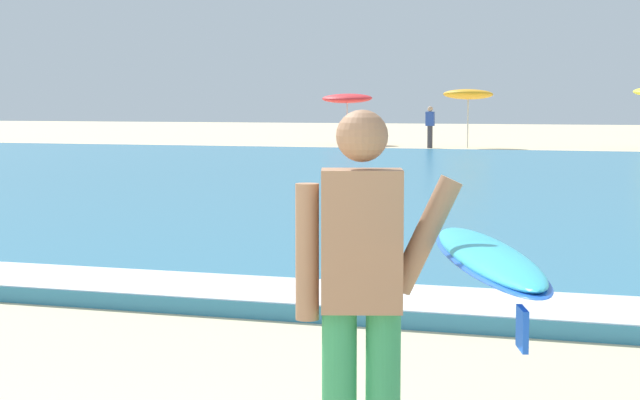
{
  "coord_description": "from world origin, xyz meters",
  "views": [
    {
      "loc": [
        2.22,
        -2.83,
        1.76
      ],
      "look_at": [
        0.01,
        3.93,
        1.1
      ],
      "focal_mm": 59.45,
      "sensor_mm": 36.0,
      "label": 1
    }
  ],
  "objects_px": {
    "beachgoer_near_row_left": "(430,126)",
    "surfer_with_board": "(419,275)",
    "beach_umbrella_0": "(347,98)",
    "beach_umbrella_1": "(468,94)"
  },
  "relations": [
    {
      "from": "surfer_with_board",
      "to": "beachgoer_near_row_left",
      "type": "relative_size",
      "value": 1.6
    },
    {
      "from": "beach_umbrella_1",
      "to": "surfer_with_board",
      "type": "bearing_deg",
      "value": -80.2
    },
    {
      "from": "surfer_with_board",
      "to": "beach_umbrella_0",
      "type": "relative_size",
      "value": 1.19
    },
    {
      "from": "surfer_with_board",
      "to": "beachgoer_near_row_left",
      "type": "bearing_deg",
      "value": 102.06
    },
    {
      "from": "beach_umbrella_1",
      "to": "beachgoer_near_row_left",
      "type": "relative_size",
      "value": 1.44
    },
    {
      "from": "beach_umbrella_0",
      "to": "surfer_with_board",
      "type": "bearing_deg",
      "value": -72.96
    },
    {
      "from": "beach_umbrella_0",
      "to": "beach_umbrella_1",
      "type": "bearing_deg",
      "value": -15.73
    },
    {
      "from": "beach_umbrella_0",
      "to": "beachgoer_near_row_left",
      "type": "relative_size",
      "value": 1.34
    },
    {
      "from": "beachgoer_near_row_left",
      "to": "surfer_with_board",
      "type": "bearing_deg",
      "value": -77.94
    },
    {
      "from": "surfer_with_board",
      "to": "beach_umbrella_0",
      "type": "distance_m",
      "value": 38.88
    }
  ]
}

